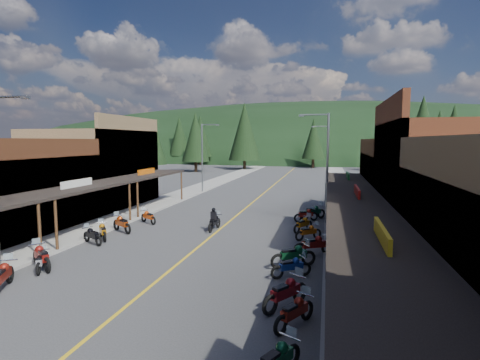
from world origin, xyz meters
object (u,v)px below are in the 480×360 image
Objects in this scene: streetlight_3 at (326,153)px; pine_0 at (126,139)px; pine_9 at (439,139)px; bike_west_7 at (92,235)px; bike_west_4 at (2,275)px; bike_east_3 at (276,359)px; pine_3 at (313,139)px; bike_west_5 at (41,260)px; bike_west_10 at (148,216)px; rider_on_bike at (214,221)px; streetlight_1 at (203,155)px; bike_east_6 at (291,266)px; bike_east_7 at (293,254)px; bike_east_10 at (303,223)px; bike_west_9 at (122,223)px; pine_7 at (179,136)px; bike_east_5 at (286,291)px; pine_2 at (245,132)px; pine_1 at (200,136)px; pine_4 at (384,135)px; bike_east_11 at (306,214)px; bike_east_8 at (314,244)px; streetlight_2 at (325,163)px; bike_east_4 at (295,310)px; bike_west_8 at (103,230)px; shop_west_3 at (96,168)px; pedestrian_east_a at (370,273)px; shop_east_3 at (416,187)px; pine_10 at (196,137)px; bike_west_6 at (41,255)px; bike_east_12 at (313,211)px; shop_east_2 at (461,191)px; bike_east_9 at (308,231)px; pine_8 at (154,141)px; pedestrian_east_b at (337,209)px; shop_west_2 at (13,193)px; pine_5 at (453,132)px.

pine_0 is at bearing 145.72° from streetlight_3.
bike_west_7 is (-30.27, -45.39, -5.82)m from pine_9.
bike_west_4 is 1.14× the size of bike_east_3.
bike_west_5 is at bearing -97.90° from pine_3.
rider_on_bike is (5.35, -0.91, 0.09)m from bike_west_10.
streetlight_1 is 28.41m from bike_east_6.
streetlight_1 reaches higher than bike_east_7.
bike_west_10 is 11.25m from bike_east_10.
streetlight_3 is 30.59m from bike_west_9.
pine_7 is at bearing 116.95° from rider_on_bike.
pine_3 is 5.94× the size of bike_west_5.
pine_2 is at bearing 138.09° from bike_east_5.
streetlight_3 is 50.65m from pine_1.
pine_4 reaches higher than bike_east_11.
bike_east_8 is at bearing -58.18° from streetlight_1.
streetlight_2 is 16.13m from bike_east_4.
rider_on_bike reaches higher than bike_west_8.
shop_west_3 is 27.81m from pedestrian_east_a.
shop_east_3 is 0.94× the size of pine_10.
pine_4 is at bearing 12.65° from bike_west_6.
bike_east_12 is at bearing -116.83° from pine_9.
pine_9 reaches higher than bike_east_8.
pine_7 reaches higher than bike_east_12.
bike_east_8 is at bearing -66.36° from pine_1.
streetlight_3 is 0.73× the size of pine_0.
shop_east_2 is 21.01m from bike_west_6.
shop_west_3 is 5.66× the size of bike_west_10.
bike_east_6 is at bearing -44.24° from bike_east_9.
pine_0 is 4.84× the size of bike_east_7.
pine_0 is 66.22m from pine_9.
bike_east_7 is at bearing -56.55° from pine_8.
bike_east_12 is at bearing -47.18° from pine_8.
bike_west_8 is at bearing -98.94° from pine_3.
streetlight_2 reaches higher than bike_east_4.
shop_east_2 is at bearing -38.18° from bike_west_8.
streetlight_2 is at bearing -59.29° from pine_10.
streetlight_3 is at bearing -19.05° from pine_8.
pine_0 is 44.18m from pine_3.
bike_west_8 is 1.11× the size of pedestrian_east_a.
pedestrian_east_b reaches higher than bike_east_12.
pine_7 is 90.71m from pedestrian_east_a.
bike_east_3 is (27.94, -50.46, -5.41)m from pine_8.
rider_on_bike is (13.47, 2.82, -1.89)m from shop_west_2.
bike_east_6 is at bearing -36.69° from shop_west_3.
pine_0 is at bearing -87.93° from pedestrian_east_b.
pine_5 is 6.88× the size of bike_east_4.
bike_east_5 is (-12.28, -66.31, -6.58)m from pine_4.
pine_5 reaches higher than streetlight_1.
pedestrian_east_b is at bearing 60.59° from bike_east_11.
pine_1 reaches higher than streetlight_1.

